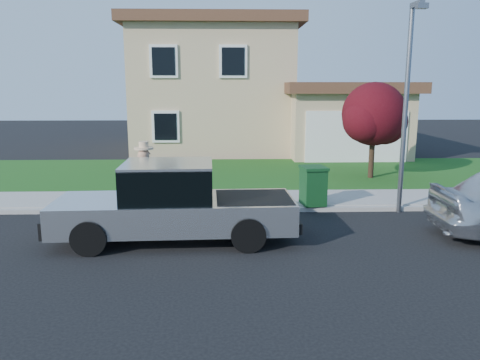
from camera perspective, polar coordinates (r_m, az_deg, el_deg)
name	(u,v)px	position (r m, az deg, el deg)	size (l,w,h in m)	color
ground	(197,247)	(10.40, -5.29, -8.10)	(80.00, 80.00, 0.00)	black
curb	(239,210)	(13.14, -0.15, -3.64)	(40.00, 0.20, 0.12)	gray
sidewalk	(238,200)	(14.20, -0.27, -2.44)	(40.00, 2.00, 0.15)	gray
lawn	(235,174)	(18.61, -0.62, 0.77)	(40.00, 7.00, 0.10)	#1C4F16
house	(238,92)	(26.18, -0.27, 10.68)	(14.00, 11.30, 6.85)	tan
pickup_truck	(174,205)	(10.65, -8.04, -2.98)	(5.54, 2.15, 1.80)	black
woman	(145,183)	(12.52, -11.49, -0.31)	(0.79, 0.65, 2.06)	tan
ornamental_tree	(375,117)	(17.98, 16.10, 7.38)	(2.57, 2.32, 3.53)	black
trash_bin	(313,185)	(13.41, 8.90, -0.64)	(0.77, 0.86, 1.10)	#103B18
street_lamp	(407,97)	(13.39, 19.71, 9.46)	(0.28, 0.72, 5.56)	slate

